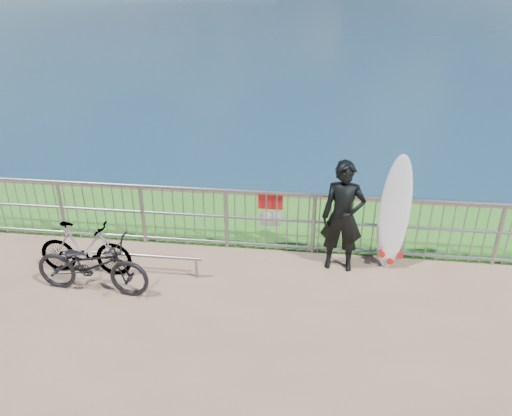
# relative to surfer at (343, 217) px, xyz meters

# --- Properties ---
(grass_strip) EXTENTS (120.00, 120.00, 0.00)m
(grass_strip) POSITION_rel_surfer_xyz_m (-1.45, 1.50, -0.91)
(grass_strip) COLOR #2D7921
(grass_strip) RESTS_ON ground
(railing) EXTENTS (10.06, 0.10, 1.13)m
(railing) POSITION_rel_surfer_xyz_m (-1.43, 0.40, -0.34)
(railing) COLOR gray
(railing) RESTS_ON ground
(surfer) EXTENTS (0.70, 0.49, 1.85)m
(surfer) POSITION_rel_surfer_xyz_m (0.00, 0.00, 0.00)
(surfer) COLOR black
(surfer) RESTS_ON ground
(surfboard) EXTENTS (0.61, 0.57, 1.88)m
(surfboard) POSITION_rel_surfer_xyz_m (0.82, 0.23, -0.06)
(surfboard) COLOR white
(surfboard) RESTS_ON ground
(bicycle_near) EXTENTS (1.80, 0.71, 0.93)m
(bicycle_near) POSITION_rel_surfer_xyz_m (-3.72, -1.16, -0.46)
(bicycle_near) COLOR black
(bicycle_near) RESTS_ON ground
(bicycle_far) EXTENTS (1.52, 0.43, 0.91)m
(bicycle_far) POSITION_rel_surfer_xyz_m (-4.04, -0.70, -0.47)
(bicycle_far) COLOR black
(bicycle_far) RESTS_ON ground
(bike_rack) EXTENTS (1.80, 0.05, 0.37)m
(bike_rack) POSITION_rel_surfer_xyz_m (-3.06, -0.62, -0.61)
(bike_rack) COLOR gray
(bike_rack) RESTS_ON ground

